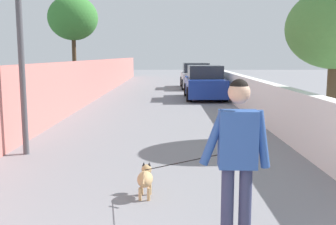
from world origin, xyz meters
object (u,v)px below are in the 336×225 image
at_px(car_far, 196,76).
at_px(lamp_post, 19,7).
at_px(tree_left_near, 73,18).
at_px(car_near, 205,83).
at_px(dog, 146,178).
at_px(tree_right_mid, 336,29).
at_px(person_skateboarder, 238,149).

bearing_deg(car_far, lamp_post, 164.34).
distance_m(tree_left_near, car_far, 8.15).
bearing_deg(car_near, car_far, 0.00).
bearing_deg(dog, tree_right_mid, -48.14).
bearing_deg(lamp_post, car_near, -23.91).
distance_m(lamp_post, dog, 4.43).
relative_size(lamp_post, car_near, 1.10).
distance_m(person_skateboarder, dog, 2.00).
bearing_deg(car_far, tree_left_near, 119.00).
height_order(person_skateboarder, car_near, person_skateboarder).
distance_m(person_skateboarder, car_near, 14.39).
bearing_deg(lamp_post, car_far, -15.66).
relative_size(lamp_post, person_skateboarder, 2.52).
xyz_separation_m(tree_left_near, tree_right_mid, (-11.50, -8.68, -1.29)).
distance_m(dog, car_far, 18.95).
height_order(tree_right_mid, dog, tree_right_mid).
xyz_separation_m(person_skateboarder, car_near, (14.35, -1.00, -0.36)).
xyz_separation_m(tree_left_near, dog, (-15.20, -4.55, -3.60)).
distance_m(tree_left_near, lamp_post, 12.93).
distance_m(tree_left_near, car_near, 7.67).
bearing_deg(lamp_post, person_skateboarder, -138.02).
bearing_deg(car_far, car_near, 180.00).
relative_size(tree_left_near, tree_right_mid, 1.42).
bearing_deg(dog, car_far, -6.10).
height_order(lamp_post, car_near, lamp_post).
distance_m(tree_right_mid, lamp_post, 6.83).
relative_size(lamp_post, car_far, 1.04).
bearing_deg(person_skateboarder, car_far, -2.82).
relative_size(person_skateboarder, car_near, 0.44).
bearing_deg(tree_left_near, car_far, -61.00).
height_order(dog, car_far, car_far).
height_order(tree_right_mid, lamp_post, lamp_post).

